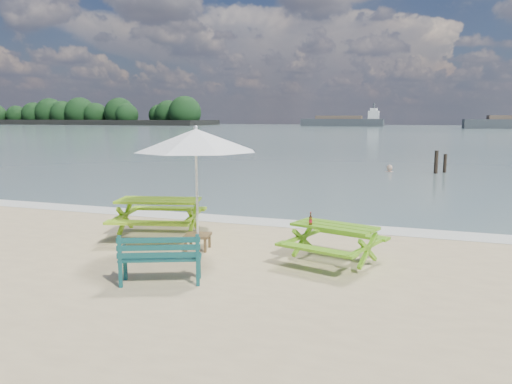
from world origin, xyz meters
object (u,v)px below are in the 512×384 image
(picnic_table_right, at_px, (334,245))
(picnic_table_left, at_px, (159,219))
(beer_bottle, at_px, (311,221))
(side_table, at_px, (198,241))
(swimmer, at_px, (389,181))
(patio_umbrella, at_px, (196,140))
(park_bench, at_px, (161,268))

(picnic_table_right, bearing_deg, picnic_table_left, 169.54)
(picnic_table_left, relative_size, beer_bottle, 10.03)
(picnic_table_right, height_order, side_table, picnic_table_right)
(picnic_table_right, bearing_deg, beer_bottle, -162.66)
(swimmer, bearing_deg, beer_bottle, -90.49)
(picnic_table_left, height_order, patio_umbrella, patio_umbrella)
(side_table, bearing_deg, patio_umbrella, -90.00)
(swimmer, bearing_deg, patio_umbrella, -98.73)
(park_bench, xyz_separation_m, beer_bottle, (1.97, 1.83, 0.53))
(side_table, xyz_separation_m, swimmer, (2.43, 15.82, -0.62))
(picnic_table_right, height_order, swimmer, picnic_table_right)
(picnic_table_left, relative_size, picnic_table_right, 1.16)
(picnic_table_right, xyz_separation_m, park_bench, (-2.38, -1.95, -0.10))
(side_table, xyz_separation_m, patio_umbrella, (0.00, -0.00, 1.99))
(beer_bottle, bearing_deg, swimmer, 89.51)
(picnic_table_left, relative_size, swimmer, 1.42)
(beer_bottle, distance_m, swimmer, 16.03)
(picnic_table_left, bearing_deg, beer_bottle, -13.57)
(picnic_table_right, distance_m, park_bench, 3.08)
(side_table, height_order, swimmer, swimmer)
(picnic_table_left, height_order, beer_bottle, beer_bottle)
(picnic_table_left, distance_m, picnic_table_right, 4.03)
(picnic_table_right, xyz_separation_m, patio_umbrella, (-2.70, 0.04, 1.81))
(park_bench, height_order, side_table, park_bench)
(picnic_table_left, height_order, side_table, picnic_table_left)
(picnic_table_right, bearing_deg, swimmer, 90.97)
(picnic_table_left, xyz_separation_m, park_bench, (1.59, -2.68, -0.16))
(patio_umbrella, bearing_deg, park_bench, -80.74)
(picnic_table_right, bearing_deg, side_table, 179.22)
(park_bench, bearing_deg, picnic_table_right, 39.41)
(park_bench, height_order, patio_umbrella, patio_umbrella)
(patio_umbrella, bearing_deg, swimmer, 81.27)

